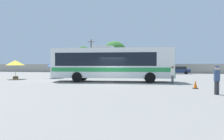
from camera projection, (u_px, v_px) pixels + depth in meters
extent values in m
plane|color=gray|center=(127.00, 77.00, 27.83)|extent=(300.00, 300.00, 0.00)
cube|color=#9E998C|center=(138.00, 68.00, 42.62)|extent=(80.00, 0.30, 1.99)
cube|color=white|center=(112.00, 63.00, 20.05)|extent=(12.59, 4.13, 3.03)
cube|color=black|center=(106.00, 60.00, 20.11)|extent=(10.38, 3.87, 1.33)
cube|color=green|center=(112.00, 69.00, 20.07)|extent=(12.34, 4.12, 0.42)
cube|color=#19212D|center=(173.00, 58.00, 19.39)|extent=(0.34, 2.28, 1.58)
cube|color=green|center=(172.00, 74.00, 19.44)|extent=(0.38, 2.49, 0.73)
cube|color=#B2B2B2|center=(103.00, 48.00, 20.11)|extent=(2.36, 1.68, 0.24)
cylinder|color=black|center=(148.00, 76.00, 20.91)|extent=(1.07, 0.43, 1.04)
cylinder|color=black|center=(150.00, 78.00, 18.47)|extent=(1.07, 0.43, 1.04)
cylinder|color=black|center=(83.00, 76.00, 21.66)|extent=(1.07, 0.43, 1.04)
cylinder|color=black|center=(77.00, 77.00, 19.23)|extent=(1.07, 0.43, 1.04)
cylinder|color=#4C4C51|center=(172.00, 80.00, 17.29)|extent=(0.15, 0.15, 0.80)
cylinder|color=#4C4C51|center=(173.00, 80.00, 17.14)|extent=(0.15, 0.15, 0.80)
cylinder|color=silver|center=(173.00, 72.00, 17.19)|extent=(0.41, 0.41, 0.64)
sphere|color=brown|center=(173.00, 67.00, 17.18)|extent=(0.22, 0.22, 0.22)
cylinder|color=#38383D|center=(216.00, 88.00, 11.23)|extent=(0.15, 0.15, 0.80)
cylinder|color=#38383D|center=(218.00, 88.00, 11.27)|extent=(0.15, 0.15, 0.80)
cylinder|color=#33476B|center=(217.00, 76.00, 11.23)|extent=(0.45, 0.45, 0.64)
sphere|color=beige|center=(217.00, 68.00, 11.22)|extent=(0.22, 0.22, 0.22)
cylinder|color=navy|center=(217.00, 67.00, 11.22)|extent=(0.23, 0.23, 0.07)
cylinder|color=gray|center=(15.00, 70.00, 23.72)|extent=(0.05, 0.05, 2.28)
cone|color=yellow|center=(15.00, 63.00, 23.70)|extent=(2.25, 2.25, 0.62)
cube|color=brown|center=(16.00, 78.00, 23.75)|extent=(0.47, 0.47, 0.36)
cylinder|color=gray|center=(54.00, 70.00, 25.58)|extent=(0.05, 0.05, 2.07)
cone|color=blue|center=(54.00, 64.00, 25.56)|extent=(1.99, 1.99, 0.55)
cube|color=brown|center=(54.00, 77.00, 25.60)|extent=(0.48, 0.48, 0.36)
cube|color=slate|center=(87.00, 70.00, 41.55)|extent=(4.62, 1.96, 0.65)
cube|color=black|center=(86.00, 67.00, 41.60)|extent=(2.56, 1.74, 0.53)
cylinder|color=black|center=(95.00, 72.00, 42.04)|extent=(0.65, 0.24, 0.64)
cylinder|color=black|center=(92.00, 72.00, 40.34)|extent=(0.65, 0.24, 0.64)
cylinder|color=black|center=(83.00, 71.00, 42.79)|extent=(0.65, 0.24, 0.64)
cylinder|color=black|center=(79.00, 72.00, 41.09)|extent=(0.65, 0.24, 0.64)
cube|color=navy|center=(114.00, 70.00, 40.37)|extent=(4.31, 2.16, 0.61)
cube|color=black|center=(115.00, 68.00, 40.29)|extent=(2.43, 1.85, 0.50)
cylinder|color=black|center=(107.00, 72.00, 39.95)|extent=(0.66, 0.28, 0.64)
cylinder|color=black|center=(110.00, 72.00, 41.62)|extent=(0.66, 0.28, 0.64)
cylinder|color=black|center=(119.00, 72.00, 39.13)|extent=(0.66, 0.28, 0.64)
cylinder|color=black|center=(121.00, 72.00, 40.80)|extent=(0.66, 0.28, 0.64)
cube|color=black|center=(148.00, 71.00, 38.49)|extent=(4.42, 1.83, 0.64)
cube|color=black|center=(147.00, 68.00, 38.52)|extent=(2.43, 1.67, 0.52)
cylinder|color=black|center=(155.00, 72.00, 39.05)|extent=(0.64, 0.22, 0.64)
cylinder|color=black|center=(155.00, 72.00, 37.33)|extent=(0.64, 0.22, 0.64)
cylinder|color=black|center=(142.00, 72.00, 39.66)|extent=(0.64, 0.22, 0.64)
cylinder|color=black|center=(141.00, 72.00, 37.95)|extent=(0.64, 0.22, 0.64)
cube|color=navy|center=(179.00, 71.00, 37.54)|extent=(4.26, 2.05, 0.64)
cube|color=black|center=(180.00, 68.00, 37.47)|extent=(2.39, 1.79, 0.52)
cylinder|color=black|center=(172.00, 72.00, 37.08)|extent=(0.65, 0.26, 0.64)
cylinder|color=black|center=(172.00, 72.00, 38.77)|extent=(0.65, 0.26, 0.64)
cylinder|color=black|center=(186.00, 73.00, 36.33)|extent=(0.65, 0.26, 0.64)
cylinder|color=black|center=(185.00, 72.00, 38.02)|extent=(0.65, 0.26, 0.64)
cylinder|color=#4C3823|center=(91.00, 56.00, 48.02)|extent=(0.24, 0.24, 8.20)
cube|color=#473321|center=(91.00, 42.00, 47.93)|extent=(1.80, 0.14, 0.12)
cylinder|color=brown|center=(84.00, 65.00, 51.15)|extent=(0.32, 0.32, 3.64)
ellipsoid|color=#2D6628|center=(84.00, 53.00, 51.07)|extent=(4.05, 4.05, 3.44)
cylinder|color=brown|center=(115.00, 65.00, 49.25)|extent=(0.32, 0.32, 3.31)
ellipsoid|color=#38752D|center=(115.00, 51.00, 49.16)|extent=(5.87, 5.87, 4.99)
cube|color=black|center=(195.00, 88.00, 14.06)|extent=(0.36, 0.36, 0.04)
cone|color=orange|center=(195.00, 84.00, 14.06)|extent=(0.28, 0.28, 0.60)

